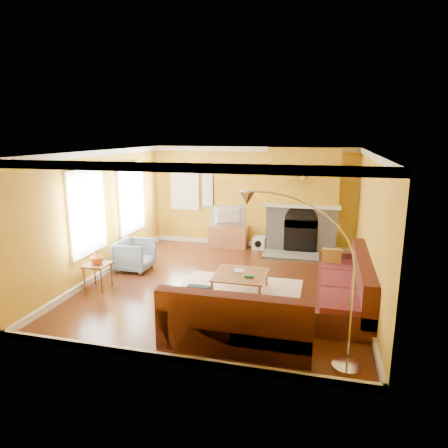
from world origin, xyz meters
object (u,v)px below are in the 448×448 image
(media_console, at_px, (228,236))
(sectional_sofa, at_px, (279,284))
(side_table, at_px, (98,276))
(armchair, at_px, (135,255))
(coffee_table, at_px, (241,283))
(arc_lamp, at_px, (302,282))

(media_console, bearing_deg, sectional_sofa, -63.43)
(side_table, bearing_deg, armchair, 80.54)
(coffee_table, bearing_deg, sectional_sofa, -32.01)
(sectional_sofa, relative_size, armchair, 4.82)
(sectional_sofa, relative_size, arc_lamp, 1.60)
(sectional_sofa, height_order, armchair, sectional_sofa)
(media_console, bearing_deg, arc_lamp, -66.81)
(side_table, distance_m, arc_lamp, 4.50)
(coffee_table, relative_size, arc_lamp, 0.43)
(sectional_sofa, relative_size, side_table, 7.12)
(coffee_table, relative_size, media_console, 0.96)
(coffee_table, height_order, armchair, armchair)
(sectional_sofa, bearing_deg, media_console, 116.57)
(armchair, xyz_separation_m, side_table, (-0.20, -1.20, -0.09))
(sectional_sofa, distance_m, arc_lamp, 1.90)
(coffee_table, bearing_deg, armchair, 164.93)
(armchair, height_order, side_table, armchair)
(sectional_sofa, distance_m, media_console, 4.03)
(media_console, xyz_separation_m, side_table, (-1.80, -3.60, -0.03))
(coffee_table, height_order, side_table, side_table)
(armchair, distance_m, arc_lamp, 4.90)
(media_console, bearing_deg, armchair, -123.69)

